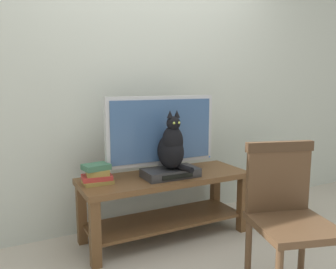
{
  "coord_description": "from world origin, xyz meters",
  "views": [
    {
      "loc": [
        -1.2,
        -1.88,
        1.26
      ],
      "look_at": [
        -0.01,
        0.43,
        0.87
      ],
      "focal_mm": 35.95,
      "sensor_mm": 36.0,
      "label": 1
    }
  ],
  "objects": [
    {
      "name": "potted_plant",
      "position": [
        1.03,
        0.25,
        0.42
      ],
      "size": [
        0.4,
        0.4,
        0.69
      ],
      "color": "#9E6B4C",
      "rests_on": "ground"
    },
    {
      "name": "cat",
      "position": [
        0.01,
        0.4,
        0.77
      ],
      "size": [
        0.19,
        0.34,
        0.47
      ],
      "color": "black",
      "rests_on": "media_box"
    },
    {
      "name": "ground_plane",
      "position": [
        0.0,
        0.0,
        0.0
      ],
      "size": [
        12.0,
        12.0,
        0.0
      ],
      "primitive_type": "plane",
      "color": "#ADA393"
    },
    {
      "name": "book_stack",
      "position": [
        -0.56,
        0.52,
        0.59
      ],
      "size": [
        0.23,
        0.18,
        0.15
      ],
      "color": "olive",
      "rests_on": "tv_stand"
    },
    {
      "name": "wooden_chair",
      "position": [
        0.26,
        -0.54,
        0.54
      ],
      "size": [
        0.53,
        0.53,
        0.92
      ],
      "color": "#513823",
      "rests_on": "ground"
    },
    {
      "name": "back_wall",
      "position": [
        0.0,
        0.93,
        1.4
      ],
      "size": [
        7.0,
        0.12,
        2.8
      ],
      "primitive_type": "cube",
      "color": "#B7BCB2",
      "rests_on": "ground"
    },
    {
      "name": "tv_stand",
      "position": [
        -0.01,
        0.48,
        0.37
      ],
      "size": [
        1.38,
        0.5,
        0.53
      ],
      "color": "brown",
      "rests_on": "ground"
    },
    {
      "name": "media_box",
      "position": [
        0.01,
        0.42,
        0.56
      ],
      "size": [
        0.44,
        0.24,
        0.07
      ],
      "color": "#2D2D30",
      "rests_on": "tv_stand"
    },
    {
      "name": "tv",
      "position": [
        -0.01,
        0.54,
        0.87
      ],
      "size": [
        0.94,
        0.2,
        0.64
      ],
      "color": "#B7B7BC",
      "rests_on": "tv_stand"
    }
  ]
}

